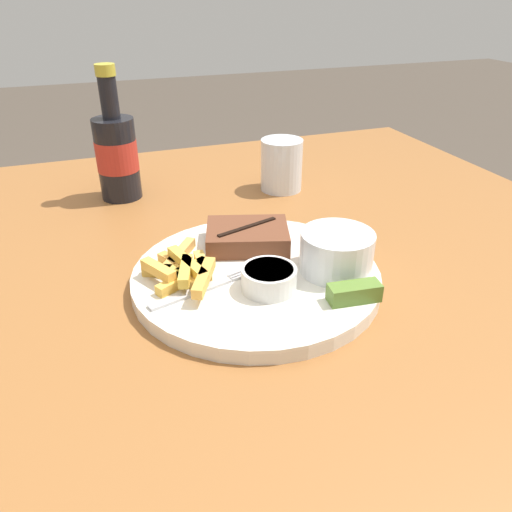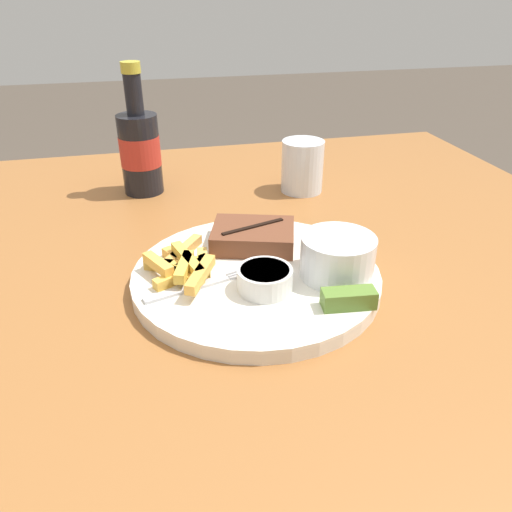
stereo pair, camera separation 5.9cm
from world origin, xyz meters
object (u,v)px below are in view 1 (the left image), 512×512
at_px(coleslaw_cup, 337,250).
at_px(dipping_sauce_cup, 266,278).
at_px(steak_portion, 247,236).
at_px(drinking_glass, 282,165).
at_px(beer_bottle, 117,153).
at_px(pickle_spear, 354,293).
at_px(dinner_plate, 256,277).
at_px(fork_utensil, 199,290).

relative_size(coleslaw_cup, dipping_sauce_cup, 1.39).
distance_m(steak_portion, drinking_glass, 0.25).
distance_m(dipping_sauce_cup, beer_bottle, 0.40).
bearing_deg(beer_bottle, steak_portion, -64.24).
xyz_separation_m(pickle_spear, drinking_glass, (0.07, 0.37, 0.02)).
height_order(coleslaw_cup, dipping_sauce_cup, coleslaw_cup).
height_order(dinner_plate, fork_utensil, fork_utensil).
relative_size(dinner_plate, dipping_sauce_cup, 4.76).
bearing_deg(steak_portion, beer_bottle, 115.76).
bearing_deg(pickle_spear, steak_portion, 112.65).
bearing_deg(dinner_plate, beer_bottle, 109.56).
bearing_deg(coleslaw_cup, drinking_glass, 79.45).
bearing_deg(steak_portion, fork_utensil, -135.36).
bearing_deg(beer_bottle, coleslaw_cup, -60.32).
relative_size(dinner_plate, drinking_glass, 3.38).
bearing_deg(coleslaw_cup, beer_bottle, 119.68).
height_order(coleslaw_cup, fork_utensil, coleslaw_cup).
height_order(dinner_plate, pickle_spear, pickle_spear).
height_order(coleslaw_cup, drinking_glass, drinking_glass).
relative_size(fork_utensil, drinking_glass, 1.51).
bearing_deg(dipping_sauce_cup, beer_bottle, 107.03).
bearing_deg(drinking_glass, beer_bottle, 167.61).
relative_size(steak_portion, coleslaw_cup, 1.43).
height_order(dinner_plate, steak_portion, steak_portion).
distance_m(dinner_plate, pickle_spear, 0.12).
bearing_deg(dinner_plate, steak_portion, 79.88).
xyz_separation_m(steak_portion, dipping_sauce_cup, (-0.02, -0.11, 0.00)).
height_order(pickle_spear, beer_bottle, beer_bottle).
height_order(steak_portion, drinking_glass, drinking_glass).
distance_m(coleslaw_cup, pickle_spear, 0.07).
xyz_separation_m(fork_utensil, beer_bottle, (-0.04, 0.36, 0.06)).
bearing_deg(fork_utensil, dipping_sauce_cup, -32.15).
height_order(steak_portion, fork_utensil, steak_portion).
bearing_deg(dipping_sauce_cup, dinner_plate, 85.28).
xyz_separation_m(dinner_plate, fork_utensil, (-0.08, -0.02, 0.01)).
distance_m(dipping_sauce_cup, drinking_glass, 0.35).
height_order(steak_portion, coleslaw_cup, coleslaw_cup).
relative_size(steak_portion, fork_utensil, 0.94).
relative_size(dinner_plate, fork_utensil, 2.25).
height_order(pickle_spear, fork_utensil, pickle_spear).
bearing_deg(pickle_spear, dinner_plate, 129.37).
bearing_deg(coleslaw_cup, pickle_spear, -100.13).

